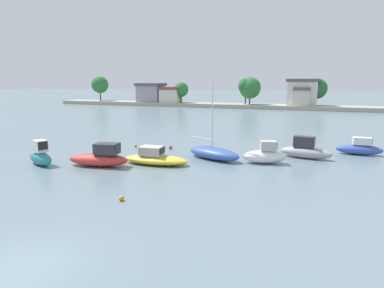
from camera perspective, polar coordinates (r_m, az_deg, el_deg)
The scene contains 12 objects.
ground_plane at distance 13.88m, azimuth -28.04°, elevation -18.89°, with size 400.00×400.00×0.00m, color slate.
moored_boat_1 at distance 28.25m, azimuth -25.41°, elevation -1.93°, with size 3.39×2.26×2.03m.
moored_boat_2 at distance 26.23m, azimuth -16.10°, elevation -2.35°, with size 5.07×2.39×1.85m.
moored_boat_3 at distance 25.97m, azimuth -6.57°, elevation -2.51°, with size 5.44×2.23×1.44m.
moored_boat_4 at distance 27.48m, azimuth 3.88°, elevation -1.61°, with size 5.46×3.70×6.86m.
moored_boat_5 at distance 26.72m, azimuth 12.87°, elevation -1.95°, with size 3.66×2.17×1.84m.
moored_boat_6 at distance 29.42m, azimuth 19.57°, elevation -1.08°, with size 4.51×2.02×1.91m.
moored_boat_7 at distance 32.81m, azimuth 27.72°, elevation -0.69°, with size 3.93×1.25×1.60m.
mooring_buoy_1 at distance 31.52m, azimuth -3.83°, elevation -0.60°, with size 0.35×0.35×0.35m, color red.
mooring_buoy_2 at distance 32.95m, azimuth -10.02°, elevation -0.28°, with size 0.28×0.28×0.28m, color orange.
mooring_buoy_3 at distance 18.67m, azimuth -12.51°, elevation -9.42°, with size 0.31×0.31×0.31m, color orange.
distant_shoreline at distance 80.00m, azimuth 8.83°, elevation 8.37°, with size 110.81×6.91×7.76m.
Camera 1 is at (9.20, -7.95, 6.68)m, focal length 29.89 mm.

